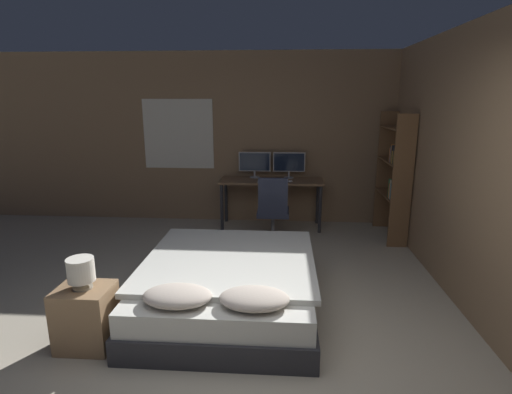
# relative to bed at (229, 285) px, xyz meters

# --- Properties ---
(wall_back) EXTENTS (12.00, 0.08, 2.70)m
(wall_back) POSITION_rel_bed_xyz_m (0.33, 2.90, 1.11)
(wall_back) COLOR #8E7051
(wall_back) RESTS_ON ground_plane
(wall_side_right) EXTENTS (0.06, 12.00, 2.70)m
(wall_side_right) POSITION_rel_bed_xyz_m (2.27, 0.29, 1.11)
(wall_side_right) COLOR #8E7051
(wall_side_right) RESTS_ON ground_plane
(bed) EXTENTS (1.64, 1.95, 0.55)m
(bed) POSITION_rel_bed_xyz_m (0.00, 0.00, 0.00)
(bed) COLOR #2D2D33
(bed) RESTS_ON ground_plane
(nightstand) EXTENTS (0.43, 0.37, 0.52)m
(nightstand) POSITION_rel_bed_xyz_m (-1.08, -0.69, 0.02)
(nightstand) COLOR #997551
(nightstand) RESTS_ON ground_plane
(bedside_lamp) EXTENTS (0.21, 0.21, 0.25)m
(bedside_lamp) POSITION_rel_bed_xyz_m (-1.08, -0.69, 0.43)
(bedside_lamp) COLOR gray
(bedside_lamp) RESTS_ON nightstand
(desk) EXTENTS (1.59, 0.56, 0.76)m
(desk) POSITION_rel_bed_xyz_m (0.33, 2.55, 0.42)
(desk) COLOR #846042
(desk) RESTS_ON ground_plane
(monitor_left) EXTENTS (0.50, 0.16, 0.41)m
(monitor_left) POSITION_rel_bed_xyz_m (0.05, 2.73, 0.75)
(monitor_left) COLOR #B7B7BC
(monitor_left) RESTS_ON desk
(monitor_right) EXTENTS (0.50, 0.16, 0.41)m
(monitor_right) POSITION_rel_bed_xyz_m (0.60, 2.73, 0.75)
(monitor_right) COLOR #B7B7BC
(monitor_right) RESTS_ON desk
(keyboard) EXTENTS (0.40, 0.13, 0.02)m
(keyboard) POSITION_rel_bed_xyz_m (0.33, 2.37, 0.53)
(keyboard) COLOR #B7B7BC
(keyboard) RESTS_ON desk
(computer_mouse) EXTENTS (0.07, 0.05, 0.04)m
(computer_mouse) POSITION_rel_bed_xyz_m (0.62, 2.37, 0.54)
(computer_mouse) COLOR #B7B7BC
(computer_mouse) RESTS_ON desk
(office_chair) EXTENTS (0.52, 0.52, 0.96)m
(office_chair) POSITION_rel_bed_xyz_m (0.38, 1.85, 0.14)
(office_chair) COLOR black
(office_chair) RESTS_ON ground_plane
(bookshelf) EXTENTS (0.27, 0.93, 1.80)m
(bookshelf) POSITION_rel_bed_xyz_m (2.09, 2.13, 0.76)
(bookshelf) COLOR brown
(bookshelf) RESTS_ON ground_plane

